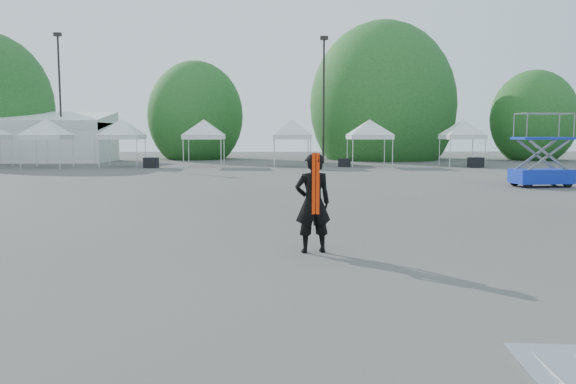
{
  "coord_description": "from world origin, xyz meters",
  "views": [
    {
      "loc": [
        -1.14,
        -12.01,
        2.36
      ],
      "look_at": [
        -0.83,
        -1.92,
        1.3
      ],
      "focal_mm": 35.0,
      "sensor_mm": 36.0,
      "label": 1
    }
  ],
  "objects": [
    {
      "name": "tent_d",
      "position": [
        -5.87,
        28.19,
        3.06
      ],
      "size": [
        3.95,
        3.95,
        3.88
      ],
      "color": "silver",
      "rests_on": "ground"
    },
    {
      "name": "tent_b",
      "position": [
        -16.52,
        27.2,
        3.06
      ],
      "size": [
        3.94,
        3.94,
        3.88
      ],
      "color": "silver",
      "rests_on": "ground"
    },
    {
      "name": "crate_west",
      "position": [
        -9.28,
        26.39,
        0.36
      ],
      "size": [
        0.95,
        0.76,
        0.71
      ],
      "primitive_type": "cube",
      "rotation": [
        0.0,
        0.0,
        -0.06
      ],
      "color": "black",
      "rests_on": "ground"
    },
    {
      "name": "light_pole_west",
      "position": [
        -18.0,
        34.0,
        5.77
      ],
      "size": [
        0.6,
        0.25,
        10.3
      ],
      "color": "black",
      "rests_on": "ground"
    },
    {
      "name": "man",
      "position": [
        -0.31,
        -1.06,
        0.99
      ],
      "size": [
        0.79,
        0.59,
        1.98
      ],
      "rotation": [
        0.0,
        0.0,
        3.32
      ],
      "color": "black",
      "rests_on": "ground"
    },
    {
      "name": "light_pole_east",
      "position": [
        3.0,
        32.0,
        5.52
      ],
      "size": [
        0.6,
        0.25,
        9.8
      ],
      "color": "black",
      "rests_on": "ground"
    },
    {
      "name": "scissor_lift",
      "position": [
        10.8,
        12.3,
        1.63
      ],
      "size": [
        2.63,
        1.53,
        3.23
      ],
      "rotation": [
        0.0,
        0.0,
        0.11
      ],
      "color": "#0D3FB4",
      "rests_on": "ground"
    },
    {
      "name": "crate_mid",
      "position": [
        4.03,
        27.12,
        0.3
      ],
      "size": [
        0.92,
        0.82,
        0.6
      ],
      "primitive_type": "cube",
      "rotation": [
        0.0,
        0.0,
        -0.35
      ],
      "color": "black",
      "rests_on": "ground"
    },
    {
      "name": "tree_mid_e",
      "position": [
        9.0,
        39.0,
        4.84
      ],
      "size": [
        5.12,
        5.12,
        7.79
      ],
      "color": "#382314",
      "rests_on": "ground"
    },
    {
      "name": "crate_east",
      "position": [
        12.97,
        26.12,
        0.35
      ],
      "size": [
        1.1,
        0.99,
        0.7
      ],
      "primitive_type": "cube",
      "rotation": [
        0.0,
        0.0,
        0.39
      ],
      "color": "black",
      "rests_on": "ground"
    },
    {
      "name": "tent_c",
      "position": [
        -11.55,
        27.88,
        3.06
      ],
      "size": [
        3.94,
        3.94,
        3.88
      ],
      "color": "silver",
      "rests_on": "ground"
    },
    {
      "name": "tree_far_e",
      "position": [
        22.0,
        37.0,
        3.63
      ],
      "size": [
        3.84,
        3.84,
        5.84
      ],
      "color": "#382314",
      "rests_on": "ground"
    },
    {
      "name": "ground",
      "position": [
        0.0,
        0.0,
        0.0
      ],
      "size": [
        120.0,
        120.0,
        0.0
      ],
      "primitive_type": "plane",
      "color": "#474442",
      "rests_on": "ground"
    },
    {
      "name": "marquee",
      "position": [
        -22.0,
        35.0,
        1.97
      ],
      "size": [
        15.0,
        6.25,
        4.23
      ],
      "color": "white",
      "rests_on": "ground"
    },
    {
      "name": "tree_mid_w",
      "position": [
        -8.0,
        40.0,
        3.93
      ],
      "size": [
        4.16,
        4.16,
        6.33
      ],
      "color": "#382314",
      "rests_on": "ground"
    },
    {
      "name": "tent_f",
      "position": [
        5.9,
        27.91,
        3.06
      ],
      "size": [
        4.19,
        4.19,
        3.88
      ],
      "color": "silver",
      "rests_on": "ground"
    },
    {
      "name": "tent_g",
      "position": [
        12.56,
        27.86,
        3.06
      ],
      "size": [
        3.78,
        3.78,
        3.88
      ],
      "color": "silver",
      "rests_on": "ground"
    },
    {
      "name": "tent_e",
      "position": [
        0.35,
        27.52,
        3.06
      ],
      "size": [
        3.79,
        3.79,
        3.88
      ],
      "color": "silver",
      "rests_on": "ground"
    }
  ]
}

